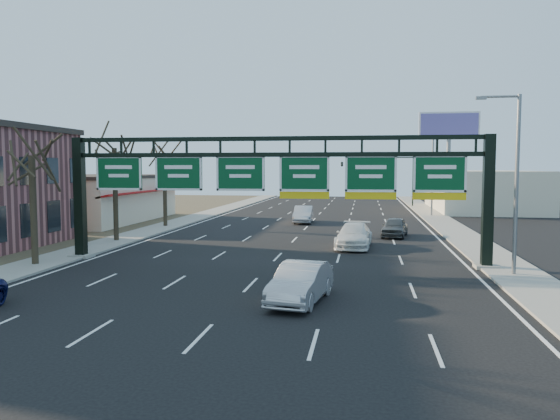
# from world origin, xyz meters

# --- Properties ---
(ground) EXTENTS (160.00, 160.00, 0.00)m
(ground) POSITION_xyz_m (0.00, 0.00, 0.00)
(ground) COLOR black
(ground) RESTS_ON ground
(sidewalk_left) EXTENTS (3.00, 120.00, 0.12)m
(sidewalk_left) POSITION_xyz_m (-12.80, 20.00, 0.06)
(sidewalk_left) COLOR gray
(sidewalk_left) RESTS_ON ground
(sidewalk_right) EXTENTS (3.00, 120.00, 0.12)m
(sidewalk_right) POSITION_xyz_m (12.80, 20.00, 0.06)
(sidewalk_right) COLOR gray
(sidewalk_right) RESTS_ON ground
(dirt_strip_left) EXTENTS (21.00, 120.00, 0.06)m
(dirt_strip_left) POSITION_xyz_m (-25.00, 20.00, 0.03)
(dirt_strip_left) COLOR #473D2B
(dirt_strip_left) RESTS_ON ground
(lane_markings) EXTENTS (21.60, 120.00, 0.01)m
(lane_markings) POSITION_xyz_m (0.00, 20.00, 0.01)
(lane_markings) COLOR white
(lane_markings) RESTS_ON ground
(sign_gantry) EXTENTS (24.60, 1.20, 7.20)m
(sign_gantry) POSITION_xyz_m (0.16, 8.00, 4.63)
(sign_gantry) COLOR black
(sign_gantry) RESTS_ON ground
(cream_strip) EXTENTS (10.90, 18.40, 4.70)m
(cream_strip) POSITION_xyz_m (-21.48, 29.00, 2.36)
(cream_strip) COLOR beige
(cream_strip) RESTS_ON ground
(building_right_distant) EXTENTS (12.00, 20.00, 5.00)m
(building_right_distant) POSITION_xyz_m (20.00, 50.00, 2.50)
(building_right_distant) COLOR beige
(building_right_distant) RESTS_ON ground
(tree_gantry) EXTENTS (3.60, 3.60, 8.48)m
(tree_gantry) POSITION_xyz_m (-12.80, 5.00, 7.11)
(tree_gantry) COLOR #2C2418
(tree_gantry) RESTS_ON sidewalk_left
(tree_mid) EXTENTS (3.60, 3.60, 9.24)m
(tree_mid) POSITION_xyz_m (-12.80, 15.00, 7.85)
(tree_mid) COLOR #2C2418
(tree_mid) RESTS_ON sidewalk_left
(tree_far) EXTENTS (3.60, 3.60, 8.86)m
(tree_far) POSITION_xyz_m (-12.80, 25.00, 7.48)
(tree_far) COLOR #2C2418
(tree_far) RESTS_ON sidewalk_left
(streetlight_near) EXTENTS (2.15, 0.22, 9.00)m
(streetlight_near) POSITION_xyz_m (12.47, 6.00, 5.08)
(streetlight_near) COLOR slate
(streetlight_near) RESTS_ON sidewalk_right
(streetlight_far) EXTENTS (2.15, 0.22, 9.00)m
(streetlight_far) POSITION_xyz_m (12.47, 40.00, 5.08)
(streetlight_far) COLOR slate
(streetlight_far) RESTS_ON sidewalk_right
(billboard_right) EXTENTS (7.00, 0.50, 12.00)m
(billboard_right) POSITION_xyz_m (15.00, 44.98, 9.06)
(billboard_right) COLOR slate
(billboard_right) RESTS_ON ground
(traffic_signal_mast) EXTENTS (10.16, 0.54, 7.00)m
(traffic_signal_mast) POSITION_xyz_m (5.69, 55.00, 5.50)
(traffic_signal_mast) COLOR black
(traffic_signal_mast) RESTS_ON ground
(car_silver_sedan) EXTENTS (2.40, 4.99, 1.58)m
(car_silver_sedan) POSITION_xyz_m (2.67, -0.85, 0.79)
(car_silver_sedan) COLOR #ADADB2
(car_silver_sedan) RESTS_ON ground
(car_white_wagon) EXTENTS (2.61, 5.70, 1.62)m
(car_white_wagon) POSITION_xyz_m (4.50, 14.73, 0.81)
(car_white_wagon) COLOR white
(car_white_wagon) RESTS_ON ground
(car_grey_far) EXTENTS (2.47, 4.66, 1.51)m
(car_grey_far) POSITION_xyz_m (7.56, 21.07, 0.75)
(car_grey_far) COLOR #46494C
(car_grey_far) RESTS_ON ground
(car_silver_distant) EXTENTS (1.92, 5.01, 1.63)m
(car_silver_distant) POSITION_xyz_m (-0.75, 30.72, 0.81)
(car_silver_distant) COLOR #BBBAC0
(car_silver_distant) RESTS_ON ground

